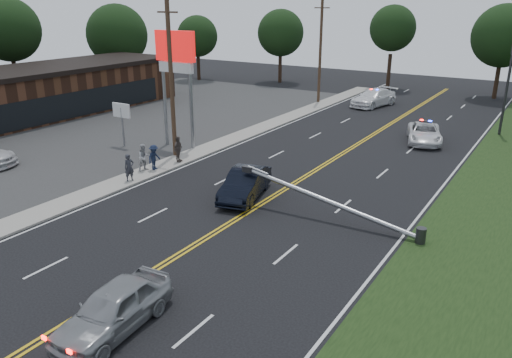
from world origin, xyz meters
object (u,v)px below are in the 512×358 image
Objects in this scene: crashed_sedan at (245,184)px; waiting_sedan at (114,309)px; bystander_b at (144,157)px; utility_pole_far at (320,52)px; emergency_b at (374,98)px; bystander_a at (129,168)px; pylon_sign at (176,61)px; utility_pole_mid at (171,80)px; small_sign at (122,114)px; bystander_c at (154,157)px; bystander_d at (178,149)px; traffic_signal at (508,80)px; fallen_streetlight at (337,204)px; emergency_a at (424,133)px.

crashed_sedan is 11.94m from waiting_sedan.
utility_pole_far is at bearing 19.48° from bystander_b.
crashed_sedan is 2.81× the size of bystander_b.
bystander_a is (-4.13, -28.71, 0.08)m from emergency_b.
emergency_b is (-5.42, 38.69, 0.08)m from waiting_sedan.
bystander_a is at bearing -142.95° from bystander_b.
utility_pole_far is at bearing 86.28° from pylon_sign.
bystander_a is (1.17, -5.26, -4.18)m from utility_pole_mid.
small_sign is at bearing -100.01° from emergency_b.
bystander_c reaches higher than emergency_b.
waiting_sedan is 15.60m from bystander_b.
crashed_sedan is at bearing -125.04° from bystander_d.
traffic_signal reaches higher than fallen_streetlight.
bystander_c is at bearing 158.92° from bystander_d.
small_sign reaches higher than waiting_sedan.
crashed_sedan is 7.45m from bystander_b.
bystander_c is (-12.45, 1.02, -0.03)m from fallen_streetlight.
traffic_signal is at bearing 73.27° from waiting_sedan.
bystander_c is (-0.23, 2.28, -0.02)m from bystander_a.
bystander_c is (5.74, -2.98, -1.44)m from small_sign.
bystander_b is at bearing 125.52° from waiting_sedan.
bystander_d is (-12.22, 2.96, 0.04)m from fallen_streetlight.
utility_pole_mid is 6.49× the size of bystander_c.
utility_pole_far is 2.16× the size of crashed_sedan.
fallen_streetlight is 14.58m from utility_pole_mid.
emergency_b is (-7.81, 10.94, 0.14)m from emergency_a.
traffic_signal is at bearing 40.39° from pylon_sign.
emergency_a is 20.29m from bystander_b.
utility_pole_mid is (-13.39, 4.00, 4.17)m from fallen_streetlight.
bystander_b reaches higher than bystander_a.
utility_pole_mid reaches higher than pylon_sign.
small_sign is 0.44× the size of traffic_signal.
utility_pole_far is 6.49× the size of bystander_c.
utility_pole_mid is at bearing -89.45° from emergency_b.
traffic_signal is 4.47× the size of bystander_a.
small_sign is at bearing 149.25° from crashed_sedan.
bystander_d is at bearing 3.61° from bystander_b.
pylon_sign is 21.67m from waiting_sedan.
utility_pole_far is (-13.39, 26.00, 4.17)m from fallen_streetlight.
bystander_a is at bearing -87.54° from utility_pole_far.
pylon_sign is 5.07× the size of bystander_a.
bystander_c is (0.94, -24.98, -4.19)m from utility_pole_far.
emergency_b is (5.30, 1.45, -4.26)m from utility_pole_far.
utility_pole_far is at bearing 92.37° from crashed_sedan.
utility_pole_mid is 2.27× the size of waiting_sedan.
emergency_a is at bearing -55.67° from bystander_d.
bystander_d is at bearing 166.36° from fallen_streetlight.
bystander_c is at bearing -86.08° from emergency_b.
small_sign is 21.81m from waiting_sedan.
traffic_signal is 22.62m from fallen_streetlight.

